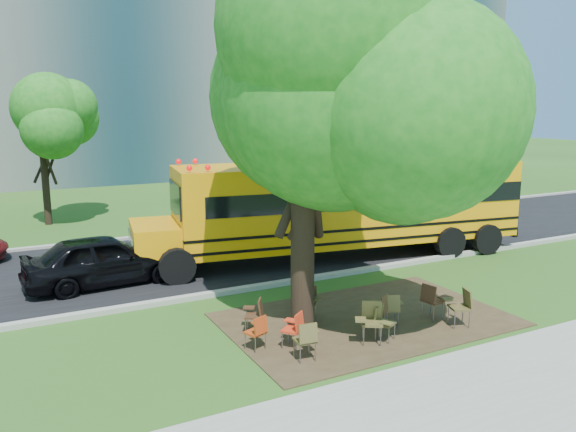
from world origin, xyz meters
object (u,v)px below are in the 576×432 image
main_tree (303,110)px  chair_0 (258,329)px  chair_5 (383,320)px  chair_8 (256,312)px  chair_2 (295,326)px  chair_6 (461,303)px  chair_1 (307,337)px  chair_3 (371,318)px  chair_7 (432,298)px  chair_9 (307,299)px  chair_11 (380,308)px  school_bus (348,203)px  black_car (104,260)px  chair_10 (302,299)px  chair_4 (392,306)px

main_tree → chair_0: main_tree is taller
chair_5 → chair_8: bearing=-65.3°
chair_0 → chair_2: size_ratio=0.97×
chair_6 → chair_1: bearing=109.2°
main_tree → chair_3: main_tree is taller
chair_0 → chair_6: 5.08m
chair_7 → chair_9: (-2.82, 1.40, -0.02)m
chair_11 → chair_9: bearing=104.2°
chair_8 → chair_11: chair_11 is taller
main_tree → chair_8: bearing=164.7°
school_bus → black_car: size_ratio=3.03×
chair_0 → chair_7: 4.67m
chair_5 → chair_11: chair_11 is taller
chair_1 → chair_8: chair_1 is taller
chair_3 → chair_10: 2.01m
chair_0 → chair_11: (3.13, -0.24, 0.04)m
main_tree → chair_8: size_ratio=10.45×
chair_8 → chair_6: bearing=-81.1°
chair_0 → chair_11: size_ratio=0.93×
chair_6 → chair_11: 2.00m
chair_1 → chair_6: 4.28m
chair_1 → chair_8: 1.91m
chair_6 → chair_3: bearing=105.1°
chair_4 → black_car: bearing=153.3°
school_bus → chair_5: bearing=-108.6°
chair_7 → chair_6: bearing=14.9°
chair_0 → chair_5: (2.75, -0.85, 0.01)m
chair_3 → chair_9: 1.95m
chair_0 → black_car: 6.73m
chair_0 → chair_1: bearing=-74.8°
chair_0 → chair_4: 3.47m
chair_3 → chair_7: (2.22, 0.45, -0.02)m
main_tree → chair_9: (0.37, 0.44, -4.65)m
chair_2 → chair_11: 2.36m
chair_8 → chair_10: 1.35m
chair_4 → chair_9: bearing=164.3°
main_tree → chair_2: (-0.69, -0.89, -4.68)m
chair_1 → chair_10: bearing=69.7°
chair_0 → chair_8: chair_8 is taller
chair_1 → chair_5: chair_1 is taller
chair_0 → chair_10: chair_10 is taller
chair_11 → black_car: size_ratio=0.19×
chair_5 → chair_6: (2.23, -0.16, 0.07)m
chair_0 → chair_7: chair_7 is taller
chair_6 → chair_8: chair_6 is taller
main_tree → chair_1: size_ratio=10.00×
chair_3 → chair_5: bearing=-158.2°
chair_3 → chair_9: chair_3 is taller
school_bus → chair_10: (-4.48, -4.75, -1.37)m
school_bus → chair_3: 7.74m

